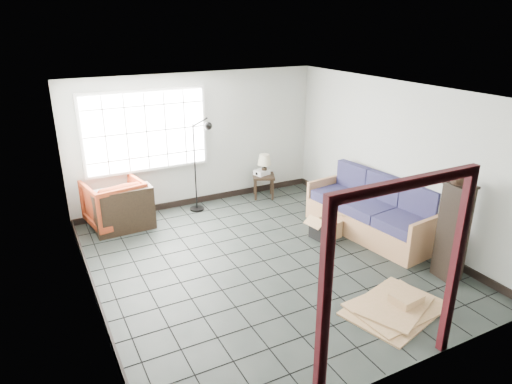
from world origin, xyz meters
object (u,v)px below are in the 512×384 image
futon_sofa (373,213)px  tall_shelf (453,231)px  armchair (114,201)px  side_table (264,179)px

futon_sofa → tall_shelf: size_ratio=1.69×
armchair → tall_shelf: tall_shelf is taller
armchair → tall_shelf: size_ratio=0.67×
futon_sofa → side_table: size_ratio=4.17×
armchair → tall_shelf: (3.91, -4.02, 0.25)m
tall_shelf → armchair: bearing=138.5°
futon_sofa → tall_shelf: bearing=-97.7°
side_table → futon_sofa: bearing=-69.9°
armchair → side_table: size_ratio=1.64×
side_table → tall_shelf: size_ratio=0.41×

